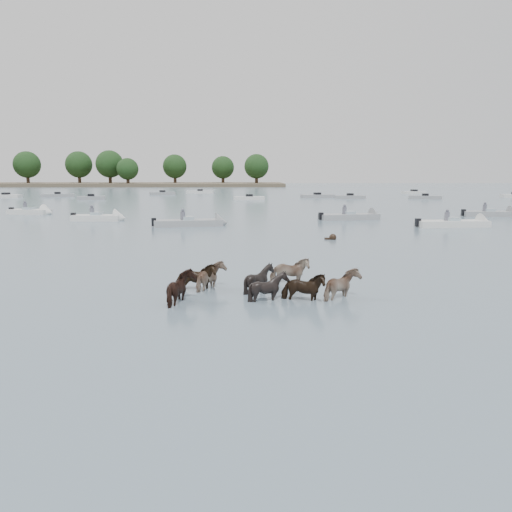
{
  "coord_description": "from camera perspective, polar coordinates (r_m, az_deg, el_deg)",
  "views": [
    {
      "loc": [
        -0.8,
        -13.79,
        3.9
      ],
      "look_at": [
        -0.56,
        3.32,
        1.1
      ],
      "focal_mm": 35.35,
      "sensor_mm": 36.0,
      "label": 1
    }
  ],
  "objects": [
    {
      "name": "motorboat_c",
      "position": [
        44.61,
        11.39,
        4.38
      ],
      "size": [
        5.83,
        2.81,
        1.92
      ],
      "rotation": [
        0.0,
        0.0,
        0.22
      ],
      "color": "gray",
      "rests_on": "ground"
    },
    {
      "name": "distant_flotilla",
      "position": [
        86.42,
        0.61,
        6.88
      ],
      "size": [
        106.12,
        27.03,
        0.93
      ],
      "color": "silver",
      "rests_on": "ground"
    },
    {
      "name": "motorboat_a",
      "position": [
        44.42,
        -16.7,
        4.16
      ],
      "size": [
        4.62,
        1.71,
        1.92
      ],
      "rotation": [
        0.0,
        0.0,
        -0.03
      ],
      "color": "silver",
      "rests_on": "ground"
    },
    {
      "name": "treeline",
      "position": [
        177.72,
        -25.3,
        9.23
      ],
      "size": [
        148.27,
        19.49,
        11.18
      ],
      "color": "#382619",
      "rests_on": "ground"
    },
    {
      "name": "swimming_pony",
      "position": [
        30.6,
        8.6,
        2.06
      ],
      "size": [
        0.72,
        0.44,
        0.44
      ],
      "color": "black",
      "rests_on": "ground"
    },
    {
      "name": "motorboat_e",
      "position": [
        51.82,
        25.6,
        4.32
      ],
      "size": [
        5.26,
        1.97,
        1.92
      ],
      "rotation": [
        0.0,
        0.0,
        -0.08
      ],
      "color": "gray",
      "rests_on": "ground"
    },
    {
      "name": "pony_herd",
      "position": [
        16.45,
        -0.15,
        -3.25
      ],
      "size": [
        6.35,
        3.9,
        1.24
      ],
      "color": "black",
      "rests_on": "ground"
    },
    {
      "name": "motorboat_d",
      "position": [
        40.55,
        22.28,
        3.4
      ],
      "size": [
        5.94,
        2.08,
        1.92
      ],
      "rotation": [
        0.0,
        0.0,
        0.08
      ],
      "color": "silver",
      "rests_on": "ground"
    },
    {
      "name": "shoreline",
      "position": [
        177.84,
        -23.9,
        7.41
      ],
      "size": [
        160.0,
        30.0,
        1.0
      ],
      "primitive_type": "cube",
      "color": "#4C4233",
      "rests_on": "ground"
    },
    {
      "name": "motorboat_b",
      "position": [
        38.45,
        -6.51,
        3.75
      ],
      "size": [
        5.8,
        2.55,
        1.92
      ],
      "rotation": [
        0.0,
        0.0,
        0.18
      ],
      "color": "gray",
      "rests_on": "ground"
    },
    {
      "name": "ground",
      "position": [
        14.35,
        2.45,
        -6.48
      ],
      "size": [
        400.0,
        400.0,
        0.0
      ],
      "primitive_type": "plane",
      "color": "slate",
      "rests_on": "ground"
    },
    {
      "name": "motorboat_f",
      "position": [
        53.56,
        -23.64,
        4.59
      ],
      "size": [
        4.73,
        2.52,
        1.92
      ],
      "rotation": [
        0.0,
        0.0,
        -0.22
      ],
      "color": "silver",
      "rests_on": "ground"
    }
  ]
}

